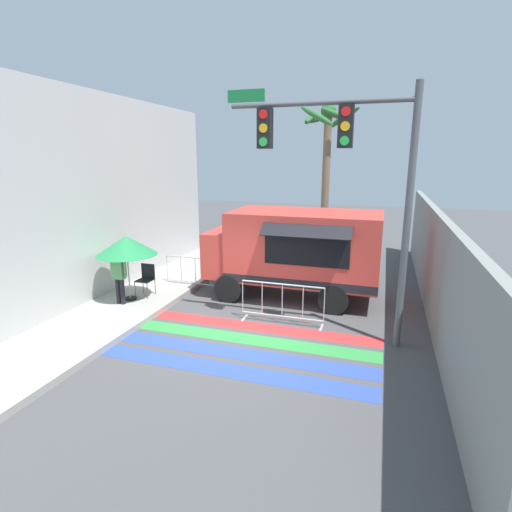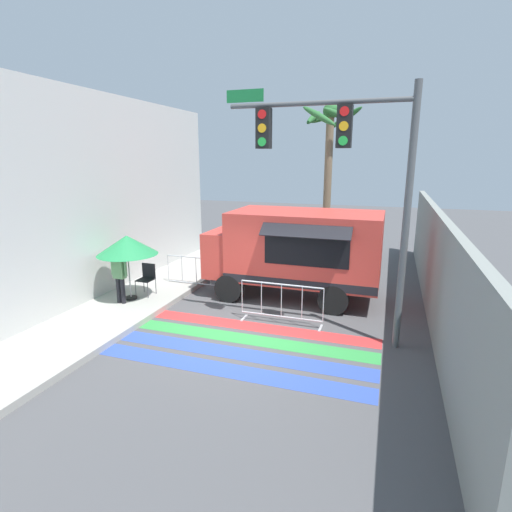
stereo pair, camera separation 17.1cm
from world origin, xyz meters
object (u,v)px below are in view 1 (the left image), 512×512
at_px(traffic_signal_pole, 346,162).
at_px(vendor_person, 119,273).
at_px(palm_tree, 327,150).
at_px(folding_chair, 146,277).
at_px(patio_umbrella, 126,246).
at_px(barricade_front, 282,304).
at_px(barricade_side, 195,273).
at_px(food_truck, 292,248).

relative_size(traffic_signal_pole, vendor_person, 3.60).
bearing_deg(vendor_person, palm_tree, 58.17).
relative_size(traffic_signal_pole, palm_tree, 0.91).
xyz_separation_m(traffic_signal_pole, folding_chair, (-5.99, 0.98, -3.48)).
xyz_separation_m(traffic_signal_pole, patio_umbrella, (-6.23, 0.44, -2.40)).
bearing_deg(barricade_front, patio_umbrella, -179.81).
distance_m(traffic_signal_pole, barricade_side, 6.63).
height_order(food_truck, traffic_signal_pole, traffic_signal_pole).
height_order(food_truck, vendor_person, food_truck).
bearing_deg(barricade_side, palm_tree, 54.96).
height_order(traffic_signal_pole, vendor_person, traffic_signal_pole).
bearing_deg(food_truck, barricade_side, -174.54).
bearing_deg(barricade_front, food_truck, 96.72).
relative_size(folding_chair, vendor_person, 0.59).
xyz_separation_m(traffic_signal_pole, vendor_person, (-6.27, 0.04, -3.14)).
bearing_deg(barricade_side, patio_umbrella, -122.83).
bearing_deg(traffic_signal_pole, palm_tree, 101.32).
height_order(vendor_person, barricade_front, vendor_person).
height_order(patio_umbrella, palm_tree, palm_tree).
xyz_separation_m(patio_umbrella, barricade_side, (1.23, 1.91, -1.27)).
relative_size(food_truck, folding_chair, 5.48).
distance_m(food_truck, folding_chair, 4.61).
distance_m(traffic_signal_pole, palm_tree, 7.52).
distance_m(food_truck, barricade_side, 3.39).
bearing_deg(barricade_side, food_truck, 5.46).
bearing_deg(traffic_signal_pole, barricade_side, 154.79).
height_order(traffic_signal_pole, palm_tree, palm_tree).
bearing_deg(barricade_side, folding_chair, -125.90).
bearing_deg(food_truck, folding_chair, -158.22).
height_order(folding_chair, barricade_side, folding_chair).
relative_size(patio_umbrella, palm_tree, 0.30).
relative_size(patio_umbrella, vendor_person, 1.20).
distance_m(folding_chair, barricade_side, 1.71).
bearing_deg(vendor_person, patio_umbrella, 85.16).
bearing_deg(barricade_side, barricade_front, -28.66).
relative_size(food_truck, palm_tree, 0.83).
height_order(barricade_front, palm_tree, palm_tree).
xyz_separation_m(folding_chair, barricade_front, (4.47, -0.52, -0.19)).
relative_size(patio_umbrella, barricade_side, 0.91).
bearing_deg(folding_chair, barricade_side, 70.29).
bearing_deg(palm_tree, food_truck, -93.71).
relative_size(vendor_person, palm_tree, 0.25).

